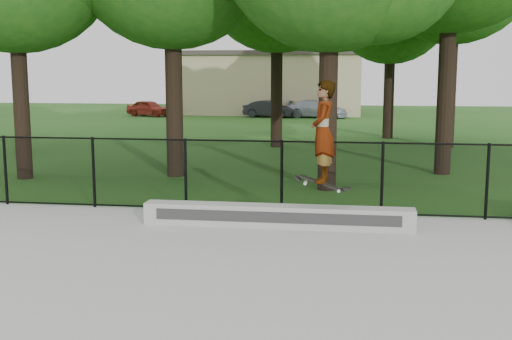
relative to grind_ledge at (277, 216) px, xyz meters
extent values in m
plane|color=#1D4C15|center=(-2.05, -4.70, -0.26)|extent=(100.00, 100.00, 0.00)
cube|color=#A9A9A4|center=(-2.05, -4.70, -0.23)|extent=(14.00, 12.00, 0.06)
cube|color=#A3A39E|center=(0.00, 0.00, 0.00)|extent=(5.01, 0.40, 0.41)
imported|color=maroon|center=(-11.83, 29.32, 0.27)|extent=(3.36, 2.30, 1.07)
imported|color=black|center=(-3.87, 29.41, 0.27)|extent=(3.12, 1.66, 1.08)
imported|color=#A3ABB9|center=(-0.81, 29.52, 0.30)|extent=(3.80, 2.26, 1.12)
cube|color=black|center=(0.83, -0.12, 0.66)|extent=(0.81, 0.23, 0.30)
imported|color=#C2C6FF|center=(0.83, -0.12, 1.59)|extent=(0.44, 0.66, 1.82)
cylinder|color=black|center=(-6.05, 1.20, 0.55)|extent=(0.06, 0.06, 1.50)
cylinder|color=black|center=(-4.05, 1.20, 0.55)|extent=(0.06, 0.06, 1.50)
cylinder|color=black|center=(-2.05, 1.20, 0.55)|extent=(0.06, 0.06, 1.50)
cylinder|color=black|center=(-0.05, 1.20, 0.55)|extent=(0.06, 0.06, 1.50)
cylinder|color=black|center=(1.95, 1.20, 0.55)|extent=(0.06, 0.06, 1.50)
cylinder|color=black|center=(3.95, 1.20, 0.55)|extent=(0.06, 0.06, 1.50)
cylinder|color=black|center=(-2.05, 1.20, 1.27)|extent=(16.00, 0.04, 0.04)
cylinder|color=black|center=(-2.05, 1.20, -0.15)|extent=(16.00, 0.04, 0.04)
cube|color=black|center=(-2.05, 1.20, 0.55)|extent=(16.00, 0.01, 1.50)
cylinder|color=black|center=(-7.55, 4.80, 2.05)|extent=(0.44, 0.44, 4.64)
cylinder|color=black|center=(-3.55, 5.80, 2.13)|extent=(0.44, 0.44, 4.79)
cylinder|color=black|center=(0.75, 4.30, 2.03)|extent=(0.44, 0.44, 4.59)
cylinder|color=black|center=(3.95, 7.30, 2.44)|extent=(0.44, 0.44, 5.41)
cylinder|color=black|center=(-10.55, 10.30, 2.31)|extent=(0.44, 0.44, 5.15)
cylinder|color=black|center=(-1.55, 13.30, 2.21)|extent=(0.44, 0.44, 4.94)
cylinder|color=black|center=(2.95, 17.30, 1.94)|extent=(0.44, 0.44, 4.41)
sphere|color=#1B5316|center=(2.95, 17.30, 5.61)|extent=(5.30, 5.30, 5.30)
cylinder|color=black|center=(5.05, 14.11, 2.42)|extent=(0.44, 0.44, 5.37)
cube|color=tan|center=(-4.05, 33.30, 1.74)|extent=(12.00, 6.00, 4.00)
cube|color=#3F3833|center=(-4.05, 33.30, 3.89)|extent=(12.40, 6.40, 0.30)
camera|label=1|loc=(1.30, -11.54, 2.65)|focal=45.00mm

